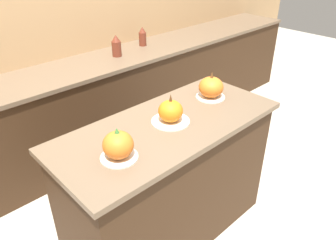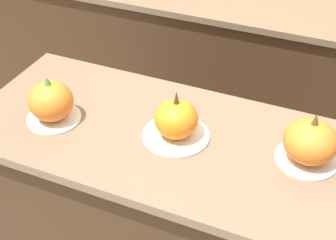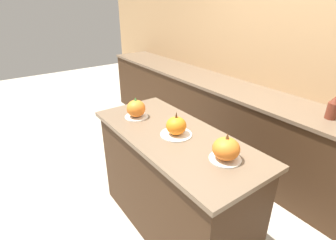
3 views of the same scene
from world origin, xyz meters
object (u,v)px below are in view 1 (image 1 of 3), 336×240
(pumpkin_cake_left, at_px, (118,146))
(pumpkin_cake_right, at_px, (211,88))
(bottle_short, at_px, (116,46))
(pumpkin_cake_center, at_px, (171,112))
(bottle_tall, at_px, (143,37))

(pumpkin_cake_left, relative_size, pumpkin_cake_right, 0.96)
(bottle_short, bearing_deg, pumpkin_cake_center, -112.03)
(pumpkin_cake_left, distance_m, bottle_short, 1.65)
(pumpkin_cake_center, bearing_deg, bottle_short, 67.97)
(pumpkin_cake_right, relative_size, bottle_short, 1.00)
(bottle_tall, bearing_deg, pumpkin_cake_right, -109.63)
(pumpkin_cake_left, bearing_deg, bottle_tall, 46.87)
(pumpkin_cake_left, xyz_separation_m, pumpkin_cake_center, (0.44, 0.08, -0.01))
(pumpkin_cake_center, height_order, bottle_short, pumpkin_cake_center)
(pumpkin_cake_left, height_order, pumpkin_cake_center, pumpkin_cake_center)
(bottle_tall, height_order, bottle_short, bottle_short)
(pumpkin_cake_center, xyz_separation_m, bottle_short, (0.51, 1.26, 0.01))
(pumpkin_cake_left, bearing_deg, pumpkin_cake_right, 8.78)
(bottle_tall, xyz_separation_m, bottle_short, (-0.39, -0.09, 0.00))
(pumpkin_cake_center, relative_size, bottle_short, 1.16)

